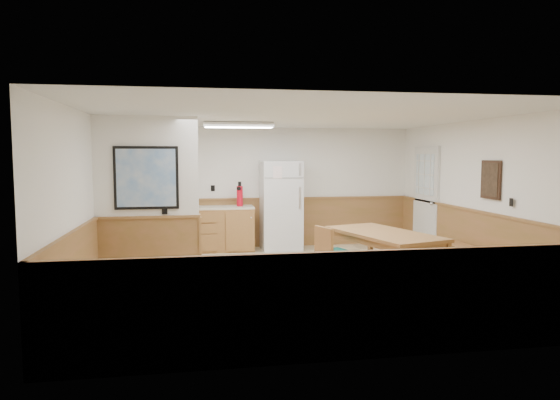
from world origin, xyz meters
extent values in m
plane|color=beige|center=(0.00, 0.00, 0.00)|extent=(6.00, 6.00, 0.00)
cube|color=white|center=(0.00, 0.00, 2.50)|extent=(6.00, 6.00, 0.02)
cube|color=white|center=(0.00, 3.00, 1.25)|extent=(6.00, 0.02, 2.50)
cube|color=white|center=(3.00, 0.00, 1.25)|extent=(0.02, 6.00, 2.50)
cube|color=white|center=(-3.00, 0.00, 1.25)|extent=(0.02, 6.00, 2.50)
cube|color=#9A633D|center=(0.00, 2.98, 0.50)|extent=(6.00, 0.04, 1.00)
cube|color=#9A633D|center=(2.98, 0.00, 0.50)|extent=(0.04, 6.00, 1.00)
cube|color=#9A633D|center=(-2.98, 0.00, 0.50)|extent=(0.04, 6.00, 1.00)
cube|color=white|center=(-2.25, 0.20, 1.75)|extent=(1.50, 0.15, 1.50)
cube|color=#9A633D|center=(-2.25, 0.20, 0.50)|extent=(1.50, 0.17, 1.00)
cube|color=black|center=(-2.25, 0.10, 1.60)|extent=(0.92, 0.03, 0.92)
cube|color=silver|center=(-2.25, 0.09, 1.60)|extent=(0.84, 0.01, 0.84)
cube|color=olive|center=(-1.10, 2.68, 0.43)|extent=(1.40, 0.60, 0.86)
cube|color=olive|center=(-2.57, 2.68, 0.43)|extent=(0.06, 0.60, 0.86)
cube|color=olive|center=(-1.83, 2.68, 0.43)|extent=(0.06, 0.60, 0.86)
cube|color=beige|center=(-1.50, 2.68, 0.88)|extent=(2.20, 0.60, 0.04)
cube|color=beige|center=(-1.50, 2.98, 0.95)|extent=(2.20, 0.02, 0.10)
cube|color=silver|center=(2.97, 1.90, 1.02)|extent=(0.05, 1.02, 2.15)
cube|color=silver|center=(2.96, 1.90, 1.02)|extent=(0.04, 0.90, 2.05)
cube|color=silver|center=(2.94, 1.90, 1.55)|extent=(0.02, 0.76, 0.80)
cube|color=silver|center=(-2.10, 2.98, 1.55)|extent=(0.80, 0.03, 1.00)
cube|color=white|center=(-2.10, 2.96, 1.55)|extent=(0.70, 0.01, 0.90)
cube|color=#321F14|center=(2.97, -0.30, 1.55)|extent=(0.03, 0.50, 0.60)
cube|color=black|center=(2.95, -0.30, 1.55)|extent=(0.01, 0.42, 0.52)
cube|color=silver|center=(-0.80, 1.30, 2.45)|extent=(1.20, 0.30, 0.08)
cube|color=white|center=(-0.80, 1.30, 2.40)|extent=(1.15, 0.25, 0.01)
cube|color=silver|center=(0.17, 2.63, 0.91)|extent=(0.81, 0.71, 1.81)
cube|color=silver|center=(0.49, 2.27, 1.65)|extent=(0.03, 0.02, 0.23)
cube|color=silver|center=(0.49, 2.27, 1.09)|extent=(0.03, 0.02, 0.43)
cube|color=#AA773E|center=(1.30, -0.16, 0.72)|extent=(1.48, 2.13, 0.05)
cube|color=#AA773E|center=(1.30, -0.16, 0.65)|extent=(1.35, 2.00, 0.10)
cube|color=#AA773E|center=(1.16, -1.14, 0.35)|extent=(0.09, 0.09, 0.70)
cube|color=#AA773E|center=(0.64, 0.59, 0.35)|extent=(0.09, 0.09, 0.70)
cube|color=#AA773E|center=(1.96, -0.90, 0.35)|extent=(0.09, 0.09, 0.70)
cube|color=#AA773E|center=(1.45, 0.83, 0.35)|extent=(0.09, 0.09, 0.70)
cube|color=#AA773E|center=(2.76, -0.16, 0.42)|extent=(0.37, 1.59, 0.05)
cube|color=#AA773E|center=(2.76, -0.90, 0.20)|extent=(0.33, 0.06, 0.40)
cube|color=#AA773E|center=(2.76, 0.59, 0.20)|extent=(0.33, 0.06, 0.40)
cube|color=#AA773E|center=(0.53, -0.10, 0.42)|extent=(0.57, 0.57, 0.06)
cube|color=#0D4439|center=(0.53, -0.10, 0.47)|extent=(0.52, 0.52, 0.03)
cube|color=#AA773E|center=(0.35, -0.16, 0.65)|extent=(0.19, 0.44, 0.40)
cube|color=#0D4439|center=(0.16, -0.23, 0.65)|extent=(0.15, 0.38, 0.34)
cube|color=#AA773E|center=(0.41, -0.35, 0.20)|extent=(0.05, 0.05, 0.39)
cube|color=#AA773E|center=(0.29, 0.02, 0.20)|extent=(0.05, 0.05, 0.39)
cube|color=#AA773E|center=(0.78, -0.22, 0.20)|extent=(0.05, 0.05, 0.39)
cube|color=#AA773E|center=(0.65, 0.15, 0.20)|extent=(0.05, 0.05, 0.39)
cylinder|color=red|center=(-0.67, 2.67, 1.10)|extent=(0.16, 0.16, 0.41)
cylinder|color=black|center=(-0.67, 2.67, 1.35)|extent=(0.07, 0.07, 0.09)
cylinder|color=green|center=(-2.11, 2.64, 1.01)|extent=(0.09, 0.09, 0.22)
camera|label=1|loc=(-1.53, -7.37, 1.93)|focal=32.00mm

